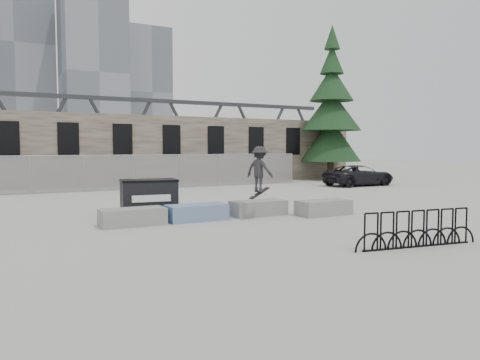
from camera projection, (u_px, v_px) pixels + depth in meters
name	position (u px, v px, depth m)	size (l,w,h in m)	color
ground	(235.00, 218.00, 16.05)	(120.00, 120.00, 0.00)	#AAAAA6
stone_wall	(118.00, 150.00, 30.16)	(36.00, 2.58, 4.50)	brown
chainlink_fence	(134.00, 172.00, 26.96)	(22.06, 0.06, 2.02)	gray
planter_far_left	(133.00, 216.00, 14.60)	(2.00, 0.90, 0.54)	gray
planter_center_left	(197.00, 212.00, 15.59)	(2.00, 0.90, 0.54)	#3762A6
planter_center_right	(258.00, 207.00, 16.77)	(2.00, 0.90, 0.54)	gray
planter_offset	(324.00, 207.00, 16.87)	(2.00, 0.90, 0.54)	gray
dumpster	(149.00, 197.00, 16.75)	(2.12, 1.47, 1.29)	black
bike_rack	(418.00, 229.00, 11.41)	(3.56, 0.57, 0.90)	black
spruce_tree	(331.00, 114.00, 34.97)	(4.46, 4.46, 11.50)	#38281E
skyline_towers	(20.00, 58.00, 96.51)	(58.00, 28.00, 48.00)	slate
truss_bridge	(121.00, 136.00, 68.80)	(70.00, 3.00, 9.80)	#2D3033
suv	(359.00, 175.00, 29.83)	(2.17, 4.71, 1.31)	black
skateboarder	(260.00, 169.00, 15.53)	(0.94, 1.14, 1.74)	#272629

